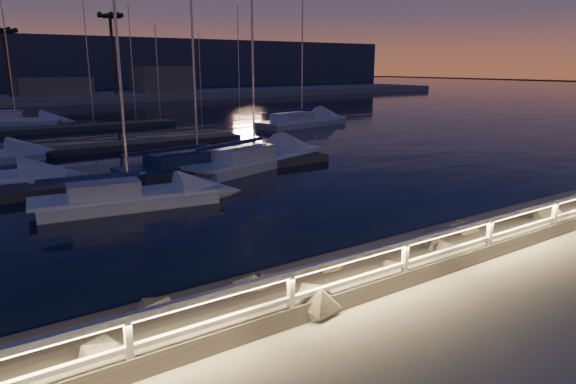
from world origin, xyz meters
name	(u,v)px	position (x,y,z in m)	size (l,w,h in m)	color
ground	(370,297)	(0.00, 0.00, 0.00)	(400.00, 400.00, 0.00)	#9B968C
harbor_water	(60,148)	(0.00, 31.22, -0.97)	(400.00, 440.00, 0.60)	black
guard_rail	(369,263)	(-0.07, 0.00, 0.77)	(44.11, 0.12, 1.06)	white
riprap	(426,253)	(3.35, 1.38, -0.19)	(37.30, 3.23, 1.44)	#69645A
floating_docks	(56,138)	(0.00, 32.50, -0.40)	(22.00, 36.00, 0.40)	#504A42
palm_center	(3,33)	(2.00, 73.00, 8.78)	(3.00, 3.00, 9.70)	#4A3422
palm_right	(110,20)	(16.00, 72.00, 11.03)	(3.00, 3.00, 12.20)	#4A3422
sailboat_b	(124,196)	(-1.42, 12.03, -0.19)	(7.24, 3.09, 11.96)	silver
sailboat_d	(194,164)	(3.58, 16.66, -0.18)	(8.50, 3.44, 13.99)	navy
sailboat_h	(251,158)	(6.68, 16.22, -0.15)	(9.57, 5.43, 15.62)	silver
sailboat_k	(14,120)	(-1.09, 45.47, -0.18)	(8.04, 4.66, 13.19)	silver
sailboat_l	(300,121)	(19.74, 29.93, -0.14)	(9.93, 4.75, 16.20)	silver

